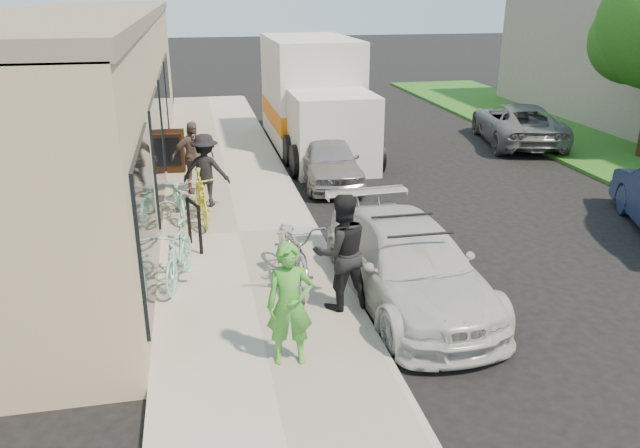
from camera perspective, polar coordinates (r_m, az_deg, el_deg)
ground at (r=10.19m, az=5.35°, el=-6.71°), size 120.00×120.00×0.00m
sidewalk at (r=12.53m, az=-7.42°, el=-1.03°), size 3.00×34.00×0.15m
curb at (r=12.72m, az=-0.44°, el=-0.56°), size 0.12×34.00×0.13m
storefront at (r=17.00m, az=-20.30°, el=10.81°), size 3.60×20.00×4.22m
bike_rack at (r=11.65m, az=-11.45°, el=0.36°), size 0.26×0.63×0.93m
sandwich_board at (r=16.79m, az=-13.45°, el=6.45°), size 0.72×0.73×1.09m
sedan_white at (r=9.89m, az=8.02°, el=-3.59°), size 2.03×4.50×1.32m
sedan_silver at (r=15.91m, az=0.77°, el=5.85°), size 1.58×3.59×1.20m
moving_truck at (r=19.52m, az=-0.56°, el=11.21°), size 2.55×6.71×3.29m
far_car_gray at (r=21.15m, az=17.60°, el=8.76°), size 3.13×5.03×1.30m
tandem_bike at (r=10.13m, az=-2.44°, el=-2.31°), size 0.87×2.19×1.13m
woman_rider at (r=7.89m, az=-2.78°, el=-7.37°), size 0.63×0.45×1.63m
man_standing at (r=9.20m, az=1.95°, el=-2.55°), size 0.95×0.79×1.79m
cruiser_bike_a at (r=10.36m, az=-12.81°, el=-2.72°), size 0.82×1.71×0.99m
cruiser_bike_b at (r=13.45m, az=-12.77°, el=2.49°), size 0.80×1.74×0.88m
cruiser_bike_c at (r=13.02m, az=-10.81°, el=2.46°), size 0.66×1.81×1.06m
bystander_a at (r=13.90m, az=-10.41°, el=4.85°), size 1.17×0.88×1.62m
bystander_b at (r=14.94m, az=-11.55°, el=6.02°), size 1.06×0.62×1.69m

